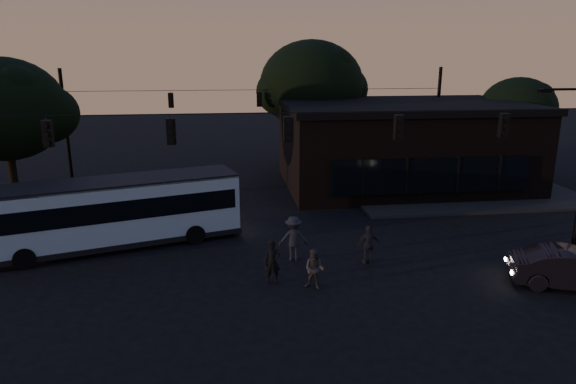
{
  "coord_description": "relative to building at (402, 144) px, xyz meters",
  "views": [
    {
      "loc": [
        -2.5,
        -15.89,
        8.44
      ],
      "look_at": [
        0.0,
        4.0,
        3.0
      ],
      "focal_mm": 32.0,
      "sensor_mm": 36.0,
      "label": 1
    }
  ],
  "objects": [
    {
      "name": "ground",
      "position": [
        -9.0,
        -15.97,
        -2.71
      ],
      "size": [
        120.0,
        120.0,
        0.0
      ],
      "primitive_type": "plane",
      "color": "black",
      "rests_on": "ground"
    },
    {
      "name": "sidewalk_far_right",
      "position": [
        3.0,
        -1.97,
        -2.63
      ],
      "size": [
        14.0,
        10.0,
        0.15
      ],
      "primitive_type": "cube",
      "color": "black",
      "rests_on": "ground"
    },
    {
      "name": "sidewalk_far_left",
      "position": [
        -23.0,
        -1.97,
        -2.63
      ],
      "size": [
        14.0,
        10.0,
        0.15
      ],
      "primitive_type": "cube",
      "color": "black",
      "rests_on": "ground"
    },
    {
      "name": "building",
      "position": [
        0.0,
        0.0,
        0.0
      ],
      "size": [
        15.4,
        10.41,
        5.4
      ],
      "color": "black",
      "rests_on": "ground"
    },
    {
      "name": "tree_behind",
      "position": [
        -5.0,
        6.03,
        3.48
      ],
      "size": [
        7.6,
        7.6,
        9.43
      ],
      "color": "black",
      "rests_on": "ground"
    },
    {
      "name": "tree_right",
      "position": [
        9.0,
        2.03,
        1.93
      ],
      "size": [
        5.2,
        5.2,
        6.86
      ],
      "color": "black",
      "rests_on": "ground"
    },
    {
      "name": "tree_left",
      "position": [
        -23.0,
        -2.97,
        2.86
      ],
      "size": [
        6.4,
        6.4,
        8.3
      ],
      "color": "black",
      "rests_on": "ground"
    },
    {
      "name": "signal_rig_near",
      "position": [
        -9.0,
        -11.97,
        1.74
      ],
      "size": [
        26.24,
        0.3,
        7.5
      ],
      "color": "black",
      "rests_on": "ground"
    },
    {
      "name": "signal_rig_far",
      "position": [
        -9.0,
        4.03,
        1.5
      ],
      "size": [
        26.24,
        0.3,
        7.5
      ],
      "color": "black",
      "rests_on": "ground"
    },
    {
      "name": "bus",
      "position": [
        -16.39,
        -9.24,
        -0.99
      ],
      "size": [
        11.13,
        5.55,
        3.06
      ],
      "rotation": [
        0.0,
        0.0,
        0.29
      ],
      "color": "#A2C1CF",
      "rests_on": "ground"
    },
    {
      "name": "car",
      "position": [
        1.19,
        -15.8,
        -1.98
      ],
      "size": [
        4.71,
        2.99,
        1.47
      ],
      "primitive_type": "imported",
      "rotation": [
        0.0,
        0.0,
        1.22
      ],
      "color": "black",
      "rests_on": "ground"
    },
    {
      "name": "pedestrian_a",
      "position": [
        -9.85,
        -14.04,
        -1.85
      ],
      "size": [
        0.67,
        0.49,
        1.72
      ],
      "primitive_type": "imported",
      "rotation": [
        0.0,
        0.0,
        -0.13
      ],
      "color": "black",
      "rests_on": "ground"
    },
    {
      "name": "pedestrian_b",
      "position": [
        -8.37,
        -14.7,
        -1.94
      ],
      "size": [
        0.93,
        0.87,
        1.53
      ],
      "primitive_type": "imported",
      "rotation": [
        0.0,
        0.0,
        -0.5
      ],
      "color": "#353231",
      "rests_on": "ground"
    },
    {
      "name": "pedestrian_c",
      "position": [
        -5.74,
        -12.63,
        -1.89
      ],
      "size": [
        0.99,
        0.48,
        1.64
      ],
      "primitive_type": "imported",
      "rotation": [
        0.0,
        0.0,
        3.22
      ],
      "color": "black",
      "rests_on": "ground"
    },
    {
      "name": "pedestrian_d",
      "position": [
        -8.76,
        -11.9,
        -1.75
      ],
      "size": [
        1.27,
        0.78,
        1.92
      ],
      "primitive_type": "imported",
      "rotation": [
        0.0,
        0.0,
        3.09
      ],
      "color": "black",
      "rests_on": "ground"
    }
  ]
}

